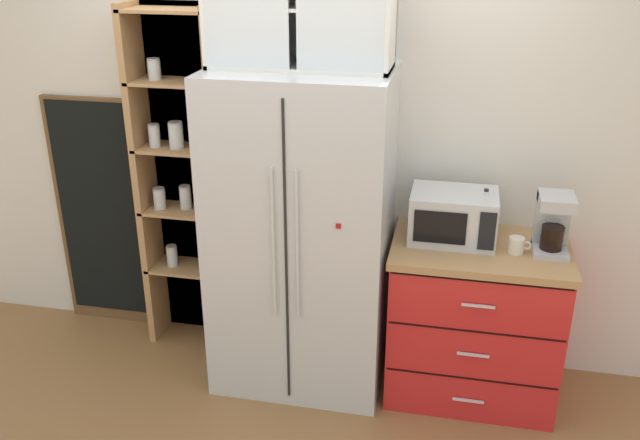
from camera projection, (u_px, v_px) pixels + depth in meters
name	position (u px, v px, depth m)	size (l,w,h in m)	color
ground_plane	(303.00, 371.00, 3.96)	(10.82, 10.82, 0.00)	olive
wall_back_cream	(317.00, 143.00, 3.82)	(5.11, 0.10, 2.55)	silver
refrigerator	(302.00, 234.00, 3.63)	(0.93, 0.69, 1.76)	silver
pantry_shelf_column	(186.00, 178.00, 3.95)	(0.55, 0.28, 2.04)	brown
counter_cabinet	(473.00, 319.00, 3.66)	(0.91, 0.63, 0.89)	red
microwave	(453.00, 216.00, 3.50)	(0.44, 0.33, 0.26)	silver
coffee_maker	(553.00, 223.00, 3.36)	(0.17, 0.20, 0.31)	#B7B7BC
mug_cream	(517.00, 246.00, 3.38)	(0.11, 0.08, 0.08)	silver
bottle_clear	(483.00, 219.00, 3.48)	(0.06, 0.06, 0.29)	silver
upper_cabinet	(301.00, 7.00, 3.21)	(0.89, 0.32, 0.57)	silver
chalkboard_menu	(103.00, 214.00, 4.22)	(0.60, 0.04, 1.49)	brown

